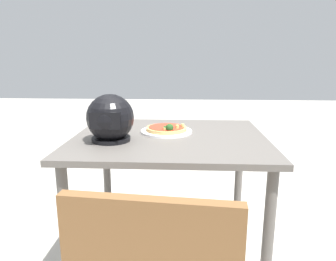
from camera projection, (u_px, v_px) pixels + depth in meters
ground_plane at (169, 257)px, 1.87m from camera, size 14.00×14.00×0.00m
dining_table at (170, 152)px, 1.72m from camera, size 1.04×0.89×0.75m
pizza_plate at (166, 131)px, 1.78m from camera, size 0.29×0.29×0.01m
pizza at (167, 128)px, 1.76m from camera, size 0.23×0.23×0.06m
motorcycle_helmet at (110, 119)px, 1.57m from camera, size 0.24×0.24×0.24m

